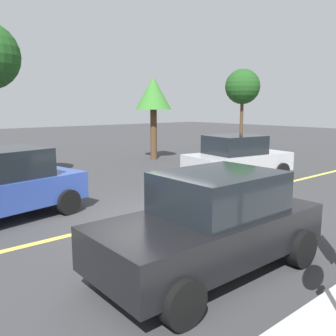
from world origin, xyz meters
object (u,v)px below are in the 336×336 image
object	(u,v)px
car_black_crossing	(212,223)
tree_right_verge	(153,95)
car_silver_far_lane	(237,158)
tree_centre_verge	(243,87)

from	to	relation	value
car_black_crossing	tree_right_verge	size ratio (longest dim) A/B	0.96
car_silver_far_lane	tree_centre_verge	size ratio (longest dim) A/B	0.84
car_silver_far_lane	tree_right_verge	xyz separation A→B (m)	(0.94, 6.21, 2.42)
car_silver_far_lane	car_black_crossing	world-z (taller)	car_silver_far_lane
car_silver_far_lane	tree_right_verge	size ratio (longest dim) A/B	1.00
car_black_crossing	tree_centre_verge	xyz separation A→B (m)	(13.82, 10.46, 3.03)
tree_centre_verge	tree_right_verge	bearing A→B (deg)	177.19
car_black_crossing	tree_right_verge	world-z (taller)	tree_right_verge
car_black_crossing	tree_centre_verge	world-z (taller)	tree_centre_verge
car_silver_far_lane	tree_right_verge	distance (m)	6.73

